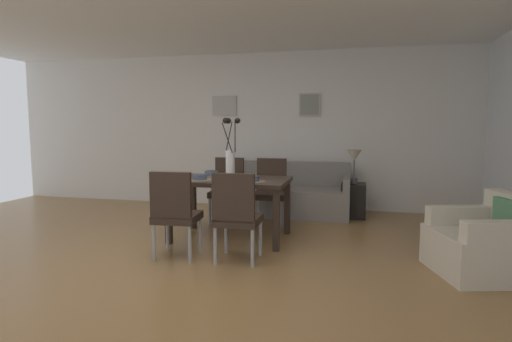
% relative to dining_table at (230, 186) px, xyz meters
% --- Properties ---
extents(ground_plane, '(9.00, 9.00, 0.00)m').
position_rel_dining_table_xyz_m(ground_plane, '(-0.23, -1.09, -0.65)').
color(ground_plane, olive).
extents(back_wall_panel, '(9.00, 0.10, 2.60)m').
position_rel_dining_table_xyz_m(back_wall_panel, '(-0.23, 2.16, 0.65)').
color(back_wall_panel, silver).
rests_on(back_wall_panel, ground).
extents(ceiling_panel, '(9.00, 7.20, 0.08)m').
position_rel_dining_table_xyz_m(ceiling_panel, '(-0.23, -0.69, 1.99)').
color(ceiling_panel, white).
extents(dining_table, '(1.40, 0.88, 0.74)m').
position_rel_dining_table_xyz_m(dining_table, '(0.00, 0.00, 0.00)').
color(dining_table, '#33261E').
rests_on(dining_table, ground).
extents(dining_chair_near_left, '(0.47, 0.47, 0.92)m').
position_rel_dining_table_xyz_m(dining_chair_near_left, '(-0.33, -0.88, -0.14)').
color(dining_chair_near_left, '#33261E').
rests_on(dining_chair_near_left, ground).
extents(dining_chair_near_right, '(0.46, 0.46, 0.92)m').
position_rel_dining_table_xyz_m(dining_chair_near_right, '(-0.30, 0.87, -0.14)').
color(dining_chair_near_right, '#33261E').
rests_on(dining_chair_near_right, ground).
extents(dining_chair_far_left, '(0.45, 0.45, 0.92)m').
position_rel_dining_table_xyz_m(dining_chair_far_left, '(0.32, -0.85, -0.14)').
color(dining_chair_far_left, '#33261E').
rests_on(dining_chair_far_left, ground).
extents(dining_chair_far_right, '(0.46, 0.46, 0.92)m').
position_rel_dining_table_xyz_m(dining_chair_far_right, '(0.32, 0.86, -0.14)').
color(dining_chair_far_right, '#33261E').
rests_on(dining_chair_far_right, ground).
extents(centerpiece_vase, '(0.21, 0.23, 0.73)m').
position_rel_dining_table_xyz_m(centerpiece_vase, '(0.00, 0.00, 0.37)').
color(centerpiece_vase, white).
rests_on(centerpiece_vase, dining_table).
extents(placemat_near_left, '(0.32, 0.32, 0.01)m').
position_rel_dining_table_xyz_m(placemat_near_left, '(-0.32, -0.20, 0.09)').
color(placemat_near_left, '#7F705B').
rests_on(placemat_near_left, dining_table).
extents(bowl_near_left, '(0.17, 0.17, 0.07)m').
position_rel_dining_table_xyz_m(bowl_near_left, '(-0.32, -0.20, 0.13)').
color(bowl_near_left, '#475166').
rests_on(bowl_near_left, dining_table).
extents(placemat_near_right, '(0.32, 0.32, 0.01)m').
position_rel_dining_table_xyz_m(placemat_near_right, '(-0.32, 0.20, 0.09)').
color(placemat_near_right, '#7F705B').
rests_on(placemat_near_right, dining_table).
extents(bowl_near_right, '(0.17, 0.17, 0.07)m').
position_rel_dining_table_xyz_m(bowl_near_right, '(-0.32, 0.20, 0.13)').
color(bowl_near_right, '#475166').
rests_on(bowl_near_right, dining_table).
extents(placemat_far_left, '(0.32, 0.32, 0.01)m').
position_rel_dining_table_xyz_m(placemat_far_left, '(0.31, -0.20, 0.09)').
color(placemat_far_left, '#7F705B').
rests_on(placemat_far_left, dining_table).
extents(bowl_far_left, '(0.17, 0.17, 0.07)m').
position_rel_dining_table_xyz_m(bowl_far_left, '(0.31, -0.20, 0.13)').
color(bowl_far_left, '#475166').
rests_on(bowl_far_left, dining_table).
extents(sofa, '(2.07, 0.84, 0.80)m').
position_rel_dining_table_xyz_m(sofa, '(0.38, 1.61, -0.37)').
color(sofa, gray).
rests_on(sofa, ground).
extents(side_table, '(0.36, 0.36, 0.52)m').
position_rel_dining_table_xyz_m(side_table, '(1.46, 1.55, -0.39)').
color(side_table, black).
rests_on(side_table, ground).
extents(table_lamp, '(0.22, 0.22, 0.51)m').
position_rel_dining_table_xyz_m(table_lamp, '(1.46, 1.55, 0.24)').
color(table_lamp, '#4C4C51').
rests_on(table_lamp, side_table).
extents(armchair, '(0.98, 0.98, 0.75)m').
position_rel_dining_table_xyz_m(armchair, '(2.66, -0.64, -0.36)').
color(armchair, beige).
rests_on(armchair, ground).
extents(framed_picture_left, '(0.43, 0.03, 0.34)m').
position_rel_dining_table_xyz_m(framed_picture_left, '(-0.73, 2.09, 1.07)').
color(framed_picture_left, '#B2ADA3').
extents(framed_picture_center, '(0.36, 0.03, 0.38)m').
position_rel_dining_table_xyz_m(framed_picture_center, '(0.73, 2.09, 1.07)').
color(framed_picture_center, '#B2ADA3').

